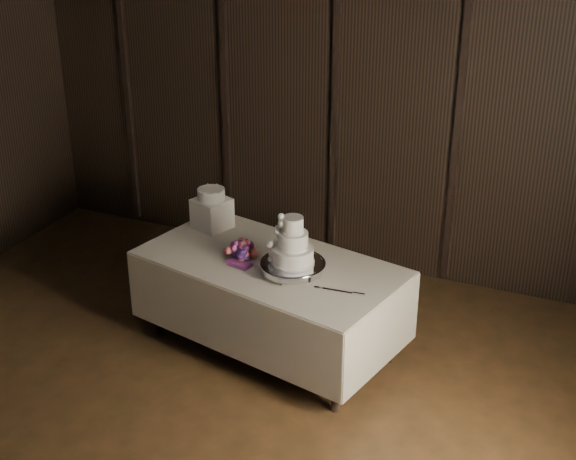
{
  "coord_description": "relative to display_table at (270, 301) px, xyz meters",
  "views": [
    {
      "loc": [
        2.38,
        -3.02,
        3.52
      ],
      "look_at": [
        0.26,
        1.84,
        1.05
      ],
      "focal_mm": 50.0,
      "sensor_mm": 36.0,
      "label": 1
    }
  ],
  "objects": [
    {
      "name": "bouquet",
      "position": [
        -0.23,
        -0.03,
        0.41
      ],
      "size": [
        0.36,
        0.44,
        0.19
      ],
      "primitive_type": null,
      "rotation": [
        0.0,
        0.0,
        -0.21
      ],
      "color": "#DD4B66",
      "rests_on": "display_table"
    },
    {
      "name": "small_cake",
      "position": [
        -0.69,
        0.37,
        0.64
      ],
      "size": [
        0.28,
        0.28,
        0.09
      ],
      "primitive_type": "cylinder",
      "rotation": [
        0.0,
        0.0,
        0.31
      ],
      "color": "white",
      "rests_on": "box_pedestal"
    },
    {
      "name": "box_pedestal",
      "position": [
        -0.69,
        0.37,
        0.47
      ],
      "size": [
        0.33,
        0.33,
        0.25
      ],
      "primitive_type": "cube",
      "rotation": [
        0.0,
        0.0,
        -0.33
      ],
      "color": "white",
      "rests_on": "display_table"
    },
    {
      "name": "display_table",
      "position": [
        0.0,
        0.0,
        0.0
      ],
      "size": [
        2.17,
        1.44,
        0.76
      ],
      "rotation": [
        0.0,
        0.0,
        -0.22
      ],
      "color": "beige",
      "rests_on": "ground"
    },
    {
      "name": "cake_knife",
      "position": [
        0.6,
        -0.23,
        0.35
      ],
      "size": [
        0.37,
        0.05,
        0.01
      ],
      "primitive_type": "cube",
      "rotation": [
        0.0,
        0.0,
        0.07
      ],
      "color": "silver",
      "rests_on": "display_table"
    },
    {
      "name": "wedding_cake",
      "position": [
        0.21,
        -0.12,
        0.58
      ],
      "size": [
        0.34,
        0.3,
        0.36
      ],
      "rotation": [
        0.0,
        0.0,
        0.15
      ],
      "color": "white",
      "rests_on": "cake_stand"
    },
    {
      "name": "room",
      "position": [
        -0.11,
        -1.84,
        1.08
      ],
      "size": [
        6.08,
        7.08,
        3.08
      ],
      "color": "black",
      "rests_on": "ground"
    },
    {
      "name": "cake_stand",
      "position": [
        0.23,
        -0.11,
        0.39
      ],
      "size": [
        0.56,
        0.56,
        0.09
      ],
      "primitive_type": "cylinder",
      "rotation": [
        0.0,
        0.0,
        -0.17
      ],
      "color": "silver",
      "rests_on": "display_table"
    }
  ]
}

